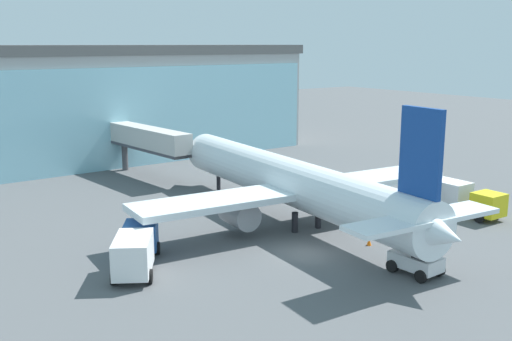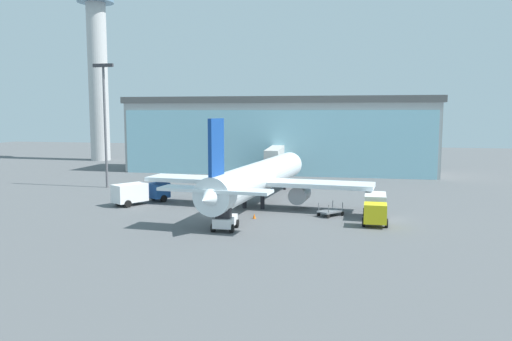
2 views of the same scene
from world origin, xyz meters
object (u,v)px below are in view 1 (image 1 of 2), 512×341
object	(u,v)px
catering_truck	(136,248)
pushback_tug	(417,260)
safety_cone_wingtip	(387,192)
fuel_truck	(460,197)
airplane	(293,183)
baggage_cart	(408,212)
jet_bridge	(147,140)
safety_cone_nose	(369,242)

from	to	relation	value
catering_truck	pushback_tug	distance (m)	18.08
catering_truck	pushback_tug	bearing A→B (deg)	-96.62
safety_cone_wingtip	fuel_truck	bearing A→B (deg)	-87.89
airplane	baggage_cart	world-z (taller)	airplane
jet_bridge	safety_cone_wingtip	size ratio (longest dim) A/B	25.99
airplane	safety_cone_nose	world-z (taller)	airplane
jet_bridge	fuel_truck	distance (m)	32.82
jet_bridge	safety_cone_nose	distance (m)	30.57
catering_truck	safety_cone_wingtip	bearing A→B (deg)	-50.31
baggage_cart	safety_cone_nose	xyz separation A→B (m)	(-7.89, -3.16, -0.23)
jet_bridge	safety_cone_wingtip	world-z (taller)	jet_bridge
airplane	pushback_tug	size ratio (longest dim) A/B	10.68
jet_bridge	airplane	xyz separation A→B (m)	(2.10, -22.70, -0.78)
safety_cone_nose	fuel_truck	bearing A→B (deg)	7.06
safety_cone_nose	safety_cone_wingtip	world-z (taller)	same
catering_truck	pushback_tug	xyz separation A→B (m)	(14.26, -11.10, -0.49)
pushback_tug	safety_cone_wingtip	xyz separation A→B (m)	(13.93, 15.26, -0.70)
jet_bridge	safety_cone_nose	xyz separation A→B (m)	(3.28, -30.14, -3.90)
fuel_truck	pushback_tug	size ratio (longest dim) A/B	2.23
safety_cone_wingtip	catering_truck	bearing A→B (deg)	-171.61
pushback_tug	safety_cone_nose	xyz separation A→B (m)	(1.61, 5.74, -0.70)
jet_bridge	airplane	bearing A→B (deg)	-179.92
jet_bridge	pushback_tug	size ratio (longest dim) A/B	4.36
safety_cone_nose	safety_cone_wingtip	bearing A→B (deg)	37.71
catering_truck	fuel_truck	size ratio (longest dim) A/B	1.01
jet_bridge	baggage_cart	distance (m)	29.44
baggage_cart	jet_bridge	bearing A→B (deg)	-119.02
safety_cone_wingtip	airplane	bearing A→B (deg)	-171.22
jet_bridge	safety_cone_nose	size ratio (longest dim) A/B	25.99
catering_truck	safety_cone_nose	xyz separation A→B (m)	(15.87, -5.37, -1.19)
jet_bridge	pushback_tug	bearing A→B (deg)	177.46
catering_truck	fuel_truck	distance (m)	28.73
catering_truck	safety_cone_wingtip	size ratio (longest dim) A/B	13.42
catering_truck	baggage_cart	distance (m)	23.88
safety_cone_nose	baggage_cart	bearing A→B (deg)	21.80
baggage_cart	catering_truck	bearing A→B (deg)	-56.83
pushback_tug	safety_cone_nose	bearing A→B (deg)	-18.36
fuel_truck	baggage_cart	size ratio (longest dim) A/B	2.30
jet_bridge	baggage_cart	xyz separation A→B (m)	(11.18, -26.99, -3.68)
jet_bridge	safety_cone_nose	bearing A→B (deg)	-179.00
jet_bridge	airplane	world-z (taller)	airplane
jet_bridge	baggage_cart	size ratio (longest dim) A/B	4.48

